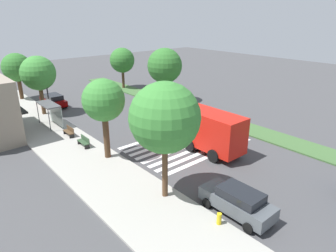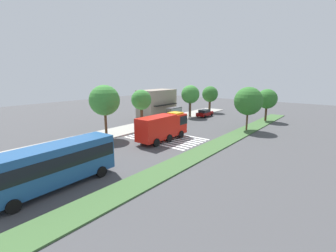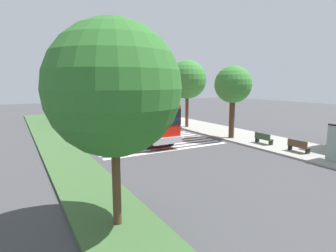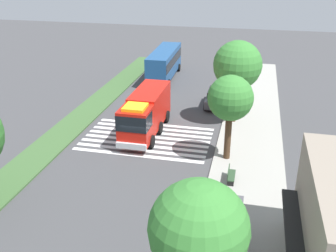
% 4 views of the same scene
% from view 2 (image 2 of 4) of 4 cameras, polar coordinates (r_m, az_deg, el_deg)
% --- Properties ---
extents(ground_plane, '(120.00, 120.00, 0.00)m').
position_cam_2_polar(ground_plane, '(37.00, 1.57, -2.27)').
color(ground_plane, '#424244').
extents(sidewalk, '(60.00, 5.39, 0.14)m').
position_cam_2_polar(sidewalk, '(42.65, -7.93, -0.36)').
color(sidewalk, '#9E9B93').
rests_on(sidewalk, ground_plane).
extents(median_strip, '(60.00, 3.00, 0.14)m').
position_cam_2_polar(median_strip, '(33.20, 12.15, -4.11)').
color(median_strip, '#3D6033').
rests_on(median_strip, ground_plane).
extents(crosswalk, '(6.75, 10.93, 0.01)m').
position_cam_2_polar(crosswalk, '(35.38, -0.48, -2.93)').
color(crosswalk, silver).
rests_on(crosswalk, ground_plane).
extents(fire_truck, '(8.92, 2.80, 3.71)m').
position_cam_2_polar(fire_truck, '(33.92, -1.00, 0.01)').
color(fire_truck, red).
rests_on(fire_truck, ground_plane).
extents(parked_car_west, '(4.66, 2.07, 1.71)m').
position_cam_2_polar(parked_car_west, '(32.41, -18.00, -3.33)').
color(parked_car_west, '#474C51').
rests_on(parked_car_west, ground_plane).
extents(parked_car_mid, '(4.75, 2.16, 1.64)m').
position_cam_2_polar(parked_car_mid, '(54.20, 8.75, 3.11)').
color(parked_car_mid, '#720505').
rests_on(parked_car_mid, ground_plane).
extents(transit_bus, '(10.55, 3.10, 3.65)m').
position_cam_2_polar(transit_bus, '(21.68, -25.67, -8.05)').
color(transit_bus, navy).
rests_on(transit_bus, ground_plane).
extents(bus_stop_shelter, '(3.50, 1.40, 2.46)m').
position_cam_2_polar(bus_stop_shelter, '(49.47, 1.83, 3.61)').
color(bus_stop_shelter, '#4C4C51').
rests_on(bus_stop_shelter, sidewalk).
extents(bench_near_shelter, '(1.60, 0.50, 0.90)m').
position_cam_2_polar(bench_near_shelter, '(46.56, -1.09, 1.46)').
color(bench_near_shelter, '#4C3823').
rests_on(bench_near_shelter, sidewalk).
extents(bench_west_of_shelter, '(1.60, 0.50, 0.90)m').
position_cam_2_polar(bench_west_of_shelter, '(44.13, -3.76, 0.84)').
color(bench_west_of_shelter, '#2D472D').
rests_on(bench_west_of_shelter, sidewalk).
extents(street_lamp, '(0.36, 0.36, 5.64)m').
position_cam_2_polar(street_lamp, '(51.66, 5.08, 5.74)').
color(street_lamp, '#2D2D30').
rests_on(street_lamp, sidewalk).
extents(storefront_building, '(8.94, 5.27, 5.97)m').
position_cam_2_polar(storefront_building, '(53.91, -2.70, 5.48)').
color(storefront_building, gray).
rests_on(storefront_building, ground_plane).
extents(sidewalk_tree_far_west, '(4.40, 4.40, 7.67)m').
position_cam_2_polar(sidewalk_tree_far_west, '(35.72, -14.92, 5.92)').
color(sidewalk_tree_far_west, '#513823').
rests_on(sidewalk_tree_far_west, sidewalk).
extents(sidewalk_tree_west, '(3.39, 3.39, 6.64)m').
position_cam_2_polar(sidewalk_tree_west, '(40.72, -6.40, 6.14)').
color(sidewalk_tree_west, '#47301E').
rests_on(sidewalk_tree_west, sidewalk).
extents(sidewalk_tree_east, '(3.96, 3.96, 6.89)m').
position_cam_2_polar(sidewalk_tree_east, '(52.59, 5.36, 7.50)').
color(sidewalk_tree_east, '#513823').
rests_on(sidewalk_tree_east, sidewalk).
extents(sidewalk_tree_far_east, '(3.88, 3.88, 6.36)m').
position_cam_2_polar(sidewalk_tree_far_east, '(60.31, 10.01, 7.48)').
color(sidewalk_tree_far_east, '#47301E').
rests_on(sidewalk_tree_far_east, sidewalk).
extents(median_tree_far_west, '(4.62, 4.62, 7.17)m').
position_cam_2_polar(median_tree_far_west, '(41.44, 18.64, 5.65)').
color(median_tree_far_west, '#513823').
rests_on(median_tree_far_west, median_strip).
extents(median_tree_west, '(3.88, 3.88, 6.35)m').
position_cam_2_polar(median_tree_west, '(51.44, 22.59, 5.98)').
color(median_tree_west, '#47301E').
rests_on(median_tree_west, median_strip).
extents(fire_hydrant, '(0.28, 0.28, 0.70)m').
position_cam_2_polar(fire_hydrant, '(33.88, -19.63, -3.49)').
color(fire_hydrant, gold).
rests_on(fire_hydrant, sidewalk).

